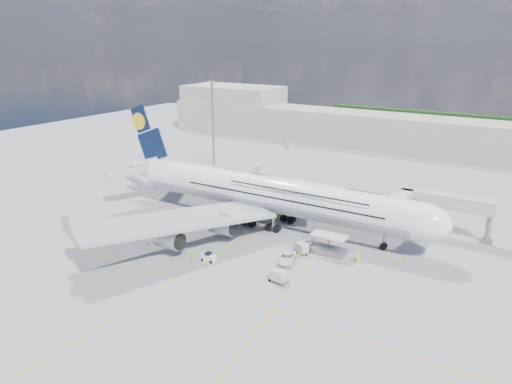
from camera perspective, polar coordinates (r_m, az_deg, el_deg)
The scene contains 31 objects.
ground at distance 98.41m, azimuth -1.55°, elevation -5.46°, with size 300.00×300.00×0.00m, color gray.
taxi_line_main at distance 98.41m, azimuth -1.55°, elevation -5.46°, with size 0.25×220.00×0.01m, color #DEA90B.
taxi_line_cross at distance 84.02m, azimuth -9.16°, elevation -9.93°, with size 120.00×0.25×0.01m, color #DEA90B.
taxi_line_diag at distance 100.48m, azimuth 8.34°, elevation -5.15°, with size 0.25×100.00×0.01m, color #DEA90B.
airliner at distance 103.88m, azimuth 1.56°, elevation -0.17°, with size 77.26×79.15×23.71m.
jet_bridge at distance 103.56m, azimuth 19.00°, elevation -1.21°, with size 18.80×12.10×8.50m.
cargo_loader at distance 92.96m, azimuth 8.19°, elevation -6.24°, with size 8.53×3.20×3.67m.
light_mast at distance 152.54m, azimuth -4.94°, elevation 7.94°, with size 3.00×0.70×25.50m.
terminal at distance 180.70m, azimuth 15.28°, elevation 6.57°, with size 180.00×16.00×12.00m, color #B2AD9E.
hangar at distance 214.67m, azimuth -2.60°, elevation 9.63°, with size 40.00×22.00×18.00m, color #B2AD9E.
dolly_row_a at distance 104.81m, azimuth -16.56°, elevation -4.53°, with size 3.30×1.85×0.47m.
dolly_row_b at distance 104.82m, azimuth -9.29°, elevation -4.04°, with size 3.02×2.26×0.39m.
dolly_row_c at distance 102.90m, azimuth -11.17°, elevation -4.56°, with size 3.04×1.97×0.41m.
dolly_back at distance 110.09m, azimuth -15.02°, elevation -3.36°, with size 3.11×2.61×0.40m.
dolly_nose_far at distance 82.04m, azimuth 2.59°, elevation -9.56°, with size 3.45×2.20×2.04m.
dolly_nose_near at distance 92.53m, azimuth 5.25°, elevation -6.38°, with size 3.46×2.74×1.94m.
baggage_tug at distance 89.50m, azimuth -5.46°, elevation -7.46°, with size 2.73×1.31×1.69m.
catering_truck_inner at distance 120.24m, azimuth 1.93°, elevation -0.27°, with size 6.35×3.45×3.59m.
catering_truck_outer at distance 138.41m, azimuth 0.87°, elevation 2.21°, with size 6.76×2.70×4.01m.
service_van at distance 89.05m, azimuth 3.55°, elevation -7.52°, with size 2.55×5.54×1.54m, color white.
crew_nose at distance 91.11m, azimuth 16.08°, elevation -7.58°, with size 0.61×0.40×1.66m, color #EAFF1A.
crew_loader at distance 90.41m, azimuth 4.93°, elevation -7.14°, with size 0.77×0.60×1.59m, color #C7FF1A.
crew_wing at distance 105.99m, azimuth -11.12°, elevation -3.61°, with size 0.94×0.39×1.61m, color #9AF419.
crew_van at distance 90.72m, azimuth 11.55°, elevation -7.26°, with size 0.92×0.60×1.89m, color #D4FF1A.
crew_tug at distance 90.17m, azimuth -7.38°, elevation -7.24°, with size 1.13×0.65×1.75m, color #A4FF1A.
cone_nose at distance 96.25m, azimuth 14.92°, elevation -6.47°, with size 0.40×0.40×0.51m.
cone_wing_left_inner at distance 117.41m, azimuth 1.50°, elevation -1.47°, with size 0.37×0.37×0.48m.
cone_wing_left_outer at distance 127.95m, azimuth 4.15°, elevation 0.14°, with size 0.47×0.47×0.59m.
cone_wing_right_inner at distance 98.31m, azimuth -12.18°, elevation -5.72°, with size 0.45×0.45×0.58m.
cone_wing_right_outer at distance 101.57m, azimuth -13.43°, elevation -5.04°, with size 0.47×0.47×0.60m.
cone_tail at distance 128.35m, azimuth -13.19°, elevation -0.23°, with size 0.49×0.49×0.62m.
Camera 1 is at (49.89, -75.63, 38.42)m, focal length 35.00 mm.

